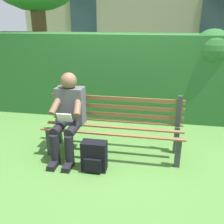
# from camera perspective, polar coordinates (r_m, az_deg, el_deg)

# --- Properties ---
(ground) EXTENTS (60.00, 60.00, 0.00)m
(ground) POSITION_cam_1_polar(r_m,az_deg,el_deg) (3.64, 0.29, -9.42)
(ground) COLOR #477533
(park_bench) EXTENTS (1.92, 0.52, 0.85)m
(park_bench) POSITION_cam_1_polar(r_m,az_deg,el_deg) (3.53, 0.55, -2.57)
(park_bench) COLOR #2D3338
(park_bench) RESTS_ON ground
(person_seated) EXTENTS (0.44, 0.73, 1.15)m
(person_seated) POSITION_cam_1_polar(r_m,az_deg,el_deg) (3.45, -9.99, -0.42)
(person_seated) COLOR #4C4C51
(person_seated) RESTS_ON ground
(hedge_backdrop) EXTENTS (5.32, 0.83, 1.67)m
(hedge_backdrop) POSITION_cam_1_polar(r_m,az_deg,el_deg) (4.90, 2.48, 8.80)
(hedge_backdrop) COLOR #265B28
(hedge_backdrop) RESTS_ON ground
(backpack) EXTENTS (0.31, 0.24, 0.39)m
(backpack) POSITION_cam_1_polar(r_m,az_deg,el_deg) (3.20, -4.09, -10.08)
(backpack) COLOR black
(backpack) RESTS_ON ground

